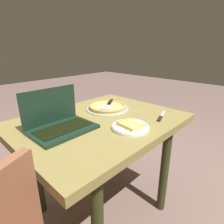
% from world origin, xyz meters
% --- Properties ---
extents(ground_plane, '(12.00, 12.00, 0.00)m').
position_xyz_m(ground_plane, '(0.00, 0.00, 0.00)').
color(ground_plane, '#765C55').
extents(dining_table, '(1.05, 0.82, 0.75)m').
position_xyz_m(dining_table, '(0.00, 0.00, 0.65)').
color(dining_table, olive).
rests_on(dining_table, ground_plane).
extents(laptop, '(0.34, 0.24, 0.22)m').
position_xyz_m(laptop, '(0.26, -0.05, 0.79)').
color(laptop, black).
rests_on(laptop, dining_table).
extents(pizza_plate, '(0.21, 0.21, 0.04)m').
position_xyz_m(pizza_plate, '(-0.02, 0.23, 0.76)').
color(pizza_plate, white).
rests_on(pizza_plate, dining_table).
extents(pizza_tray, '(0.32, 0.32, 0.04)m').
position_xyz_m(pizza_tray, '(-0.18, -0.10, 0.77)').
color(pizza_tray, '#98A09B').
rests_on(pizza_tray, dining_table).
extents(table_knife, '(0.21, 0.09, 0.01)m').
position_xyz_m(table_knife, '(-0.30, 0.27, 0.75)').
color(table_knife, '#B3B9CA').
rests_on(table_knife, dining_table).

